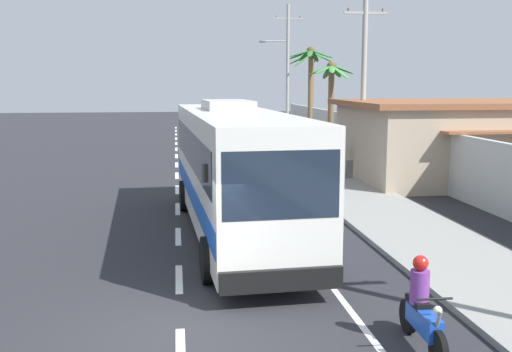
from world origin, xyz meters
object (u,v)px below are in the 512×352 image
at_px(motorcycle_trailing, 422,311).
at_px(palm_third, 331,91).
at_px(utility_pole_far, 287,68).
at_px(roadside_building, 507,139).
at_px(coach_bus_foreground, 235,166).
at_px(pedestrian_near_kerb, 340,156).
at_px(palm_nearest, 312,74).
at_px(palm_second, 310,76).
at_px(motorcycle_beside_bus, 281,169).
at_px(utility_pole_mid, 364,78).

bearing_deg(motorcycle_trailing, palm_third, 78.78).
relative_size(utility_pole_far, roadside_building, 0.69).
relative_size(coach_bus_foreground, utility_pole_far, 1.17).
distance_m(pedestrian_near_kerb, roadside_building, 7.64).
distance_m(coach_bus_foreground, roadside_building, 15.74).
bearing_deg(utility_pole_far, palm_nearest, 5.63).
height_order(motorcycle_trailing, utility_pole_far, utility_pole_far).
height_order(pedestrian_near_kerb, roadside_building, roadside_building).
bearing_deg(pedestrian_near_kerb, coach_bus_foreground, 31.76).
bearing_deg(motorcycle_trailing, palm_second, 80.90).
distance_m(utility_pole_far, palm_third, 12.75).
bearing_deg(coach_bus_foreground, pedestrian_near_kerb, 58.65).
bearing_deg(palm_nearest, palm_third, -98.08).
relative_size(pedestrian_near_kerb, palm_nearest, 0.25).
height_order(utility_pole_far, palm_nearest, utility_pole_far).
bearing_deg(coach_bus_foreground, roadside_building, 32.47).
height_order(pedestrian_near_kerb, palm_nearest, palm_nearest).
bearing_deg(palm_nearest, palm_second, -103.75).
xyz_separation_m(motorcycle_trailing, palm_third, (4.94, 24.90, 3.24)).
bearing_deg(pedestrian_near_kerb, palm_second, -122.94).
relative_size(motorcycle_beside_bus, palm_third, 0.35).
bearing_deg(motorcycle_beside_bus, palm_second, 72.16).
bearing_deg(palm_third, roadside_building, -54.68).
relative_size(coach_bus_foreground, motorcycle_trailing, 6.14).
relative_size(coach_bus_foreground, palm_nearest, 1.75).
bearing_deg(roadside_building, utility_pole_mid, 165.91).
relative_size(motorcycle_trailing, roadside_building, 0.13).
relative_size(motorcycle_beside_bus, roadside_building, 0.13).
bearing_deg(palm_nearest, utility_pole_mid, -96.12).
xyz_separation_m(pedestrian_near_kerb, palm_nearest, (3.34, 20.37, 3.99)).
distance_m(utility_pole_mid, palm_second, 11.26).
distance_m(motorcycle_beside_bus, utility_pole_mid, 5.90).
bearing_deg(motorcycle_beside_bus, palm_nearest, 73.77).
height_order(coach_bus_foreground, motorcycle_trailing, coach_bus_foreground).
xyz_separation_m(coach_bus_foreground, palm_second, (7.00, 21.29, 2.75)).
height_order(palm_nearest, palm_second, palm_nearest).
distance_m(motorcycle_beside_bus, palm_second, 14.16).
distance_m(coach_bus_foreground, palm_second, 22.58).
relative_size(motorcycle_beside_bus, motorcycle_trailing, 1.00).
bearing_deg(palm_second, utility_pole_mid, -90.20).
bearing_deg(utility_pole_far, motorcycle_beside_bus, -101.09).
bearing_deg(utility_pole_far, pedestrian_near_kerb, -93.58).
bearing_deg(palm_second, motorcycle_beside_bus, -107.84).
xyz_separation_m(motorcycle_beside_bus, pedestrian_near_kerb, (2.90, 1.04, 0.37)).
height_order(coach_bus_foreground, palm_third, palm_third).
distance_m(motorcycle_trailing, utility_pole_mid, 18.99).
xyz_separation_m(motorcycle_trailing, roadside_building, (10.96, 16.41, 1.16)).
xyz_separation_m(pedestrian_near_kerb, palm_second, (1.26, 11.87, 3.72)).
bearing_deg(palm_nearest, utility_pole_far, -174.37).
bearing_deg(motorcycle_beside_bus, coach_bus_foreground, -108.76).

